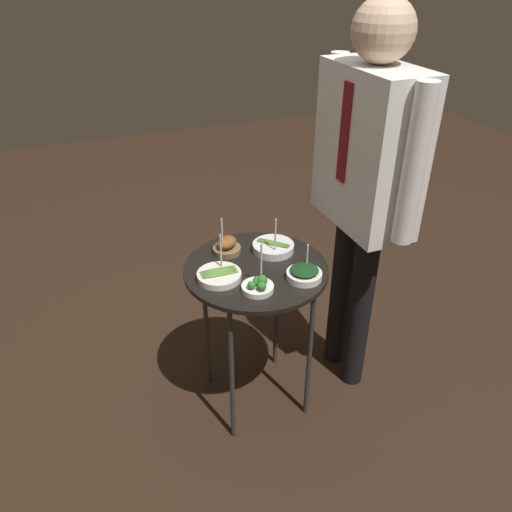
{
  "coord_description": "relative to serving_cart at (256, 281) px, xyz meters",
  "views": [
    {
      "loc": [
        1.5,
        -0.6,
        1.75
      ],
      "look_at": [
        0.0,
        0.0,
        0.75
      ],
      "focal_mm": 35.0,
      "sensor_mm": 36.0,
      "label": 1
    }
  ],
  "objects": [
    {
      "name": "waiter_figure",
      "position": [
        -0.02,
        0.46,
        0.4
      ],
      "size": [
        0.6,
        0.23,
        1.63
      ],
      "color": "black",
      "rests_on": "ground_plane"
    },
    {
      "name": "bowl_asparagus_back_left",
      "position": [
        0.02,
        -0.16,
        0.08
      ],
      "size": [
        0.17,
        0.17,
        0.16
      ],
      "color": "silver",
      "rests_on": "serving_cart"
    },
    {
      "name": "bowl_roast_center",
      "position": [
        -0.15,
        -0.07,
        0.1
      ],
      "size": [
        0.11,
        0.12,
        0.17
      ],
      "color": "brown",
      "rests_on": "serving_cart"
    },
    {
      "name": "ground_plane",
      "position": [
        0.0,
        0.0,
        -0.64
      ],
      "size": [
        8.0,
        8.0,
        0.0
      ],
      "primitive_type": "plane",
      "color": "black"
    },
    {
      "name": "serving_cart",
      "position": [
        0.0,
        0.0,
        0.0
      ],
      "size": [
        0.56,
        0.56,
        0.7
      ],
      "color": "black",
      "rests_on": "ground_plane"
    },
    {
      "name": "bowl_asparagus_back_right",
      "position": [
        -0.09,
        0.11,
        0.08
      ],
      "size": [
        0.17,
        0.17,
        0.17
      ],
      "color": "silver",
      "rests_on": "serving_cart"
    },
    {
      "name": "bowl_broccoli_far_rim",
      "position": [
        0.15,
        -0.05,
        0.09
      ],
      "size": [
        0.12,
        0.12,
        0.18
      ],
      "color": "white",
      "rests_on": "serving_cart"
    },
    {
      "name": "bowl_spinach_mid_left",
      "position": [
        0.14,
        0.14,
        0.09
      ],
      "size": [
        0.13,
        0.13,
        0.12
      ],
      "color": "white",
      "rests_on": "serving_cart"
    }
  ]
}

